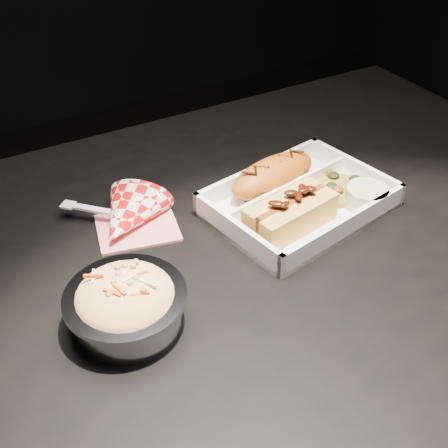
{
  "coord_description": "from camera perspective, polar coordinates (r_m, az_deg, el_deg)",
  "views": [
    {
      "loc": [
        -0.3,
        -0.49,
        1.24
      ],
      "look_at": [
        -0.03,
        -0.01,
        0.81
      ],
      "focal_mm": 45.0,
      "sensor_mm": 36.0,
      "label": 1
    }
  ],
  "objects": [
    {
      "name": "dining_table",
      "position": [
        0.81,
        1.35,
        -7.66
      ],
      "size": [
        1.2,
        0.8,
        0.75
      ],
      "color": "black",
      "rests_on": "ground"
    },
    {
      "name": "food_tray",
      "position": [
        0.82,
        7.57,
        2.02
      ],
      "size": [
        0.28,
        0.22,
        0.04
      ],
      "rotation": [
        0.0,
        0.0,
        0.18
      ],
      "color": "white",
      "rests_on": "dining_table"
    },
    {
      "name": "fried_pastry",
      "position": [
        0.84,
        5.0,
        4.98
      ],
      "size": [
        0.16,
        0.09,
        0.05
      ],
      "primitive_type": "ellipsoid",
      "rotation": [
        0.0,
        0.0,
        0.18
      ],
      "color": "#B45412",
      "rests_on": "food_tray"
    },
    {
      "name": "hotdog",
      "position": [
        0.77,
        6.8,
        1.27
      ],
      "size": [
        0.14,
        0.08,
        0.06
      ],
      "rotation": [
        0.0,
        0.0,
        0.18
      ],
      "color": "gold",
      "rests_on": "food_tray"
    },
    {
      "name": "fried_rice_mound",
      "position": [
        0.85,
        11.26,
        4.0
      ],
      "size": [
        0.11,
        0.09,
        0.03
      ],
      "primitive_type": "ellipsoid",
      "rotation": [
        0.0,
        0.0,
        0.18
      ],
      "color": "#AC8932",
      "rests_on": "food_tray"
    },
    {
      "name": "cupcake_liner",
      "position": [
        0.83,
        14.27,
        2.68
      ],
      "size": [
        0.06,
        0.06,
        0.03
      ],
      "primitive_type": "cylinder",
      "color": "#ADC191",
      "rests_on": "food_tray"
    },
    {
      "name": "foil_coleslaw_cup",
      "position": [
        0.64,
        -9.92,
        -7.86
      ],
      "size": [
        0.14,
        0.14,
        0.07
      ],
      "color": "silver",
      "rests_on": "dining_table"
    },
    {
      "name": "napkin_fork",
      "position": [
        0.79,
        -9.83,
        0.65
      ],
      "size": [
        0.15,
        0.15,
        0.1
      ],
      "rotation": [
        0.0,
        0.0,
        -0.8
      ],
      "color": "red",
      "rests_on": "dining_table"
    }
  ]
}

